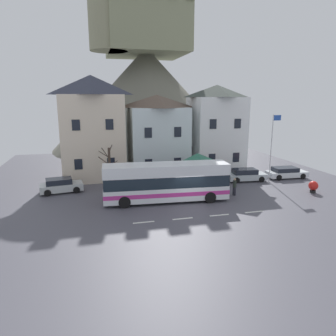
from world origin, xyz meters
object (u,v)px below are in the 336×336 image
public_bench (184,178)px  flagpole (272,144)px  parked_car_00 (246,175)px  parked_car_03 (199,177)px  townhouse_01 (157,135)px  pedestrian_02 (221,180)px  pedestrian_01 (211,183)px  bare_tree_00 (109,167)px  parked_car_02 (286,173)px  transit_bus (166,183)px  townhouse_00 (93,128)px  pedestrian_03 (235,186)px  bus_shelter (198,159)px  pedestrian_00 (225,184)px  hilltop_castle (146,94)px  townhouse_02 (216,129)px  parked_car_01 (61,186)px  harbour_buoy (313,186)px

public_bench → flagpole: size_ratio=0.23×
parked_car_00 → parked_car_03: bearing=179.4°
townhouse_01 → parked_car_03: townhouse_01 is taller
pedestrian_02 → flagpole: 7.17m
pedestrian_01 → flagpole: size_ratio=0.22×
bare_tree_00 → parked_car_00: bearing=-1.4°
parked_car_02 → parked_car_03: 10.49m
transit_bus → pedestrian_02: size_ratio=7.12×
townhouse_00 → bare_tree_00: townhouse_00 is taller
pedestrian_03 → pedestrian_02: bearing=98.2°
transit_bus → bare_tree_00: bare_tree_00 is taller
parked_car_02 → pedestrian_01: bearing=-162.0°
transit_bus → bus_shelter: bus_shelter is taller
transit_bus → bus_shelter: size_ratio=3.08×
townhouse_00 → parked_car_00: size_ratio=2.60×
bus_shelter → pedestrian_00: (1.85, -2.90, -2.07)m
pedestrian_03 → parked_car_00: bearing=51.8°
hilltop_castle → parked_car_00: size_ratio=7.64×
transit_bus → pedestrian_03: size_ratio=6.72×
transit_bus → pedestrian_01: size_ratio=7.00×
transit_bus → parked_car_02: 16.14m
townhouse_02 → hilltop_castle: 22.07m
parked_car_01 → public_bench: (12.74, 0.91, -0.21)m
transit_bus → harbour_buoy: 14.49m
hilltop_castle → pedestrian_03: bearing=-84.8°
townhouse_01 → parked_car_00: (8.78, -5.94, -4.02)m
pedestrian_02 → public_bench: bearing=129.2°
parked_car_03 → pedestrian_01: (0.14, -3.25, 0.18)m
parked_car_00 → pedestrian_01: size_ratio=2.79×
townhouse_01 → public_bench: size_ratio=5.63×
townhouse_02 → bus_shelter: townhouse_02 is taller
hilltop_castle → parked_car_02: size_ratio=7.32×
transit_bus → parked_car_03: transit_bus is taller
transit_bus → bare_tree_00: (-4.61, 5.06, 0.57)m
parked_car_02 → pedestrian_03: size_ratio=2.79×
townhouse_02 → pedestrian_00: size_ratio=6.50×
hilltop_castle → pedestrian_01: bearing=-87.7°
townhouse_02 → parked_car_03: size_ratio=2.58×
townhouse_02 → bare_tree_00: townhouse_02 is taller
parked_car_02 → pedestrian_02: size_ratio=2.96×
townhouse_01 → bare_tree_00: 8.56m
transit_bus → pedestrian_00: transit_bus is taller
transit_bus → townhouse_01: bearing=86.2°
parked_car_02 → bare_tree_00: 20.05m
transit_bus → public_bench: (3.43, 5.96, -1.23)m
pedestrian_00 → public_bench: 5.66m
townhouse_02 → hilltop_castle: (-4.88, 21.06, 4.45)m
bus_shelter → parked_car_03: size_ratio=0.88×
transit_bus → parked_car_01: transit_bus is taller
transit_bus → parked_car_03: (4.89, 5.24, -1.08)m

